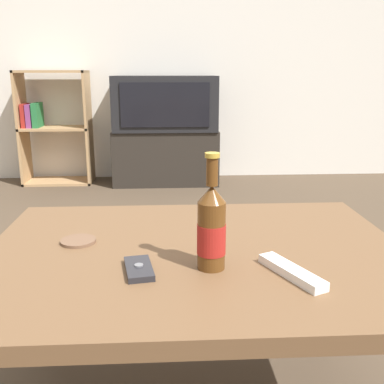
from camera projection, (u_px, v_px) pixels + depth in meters
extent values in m
cube|color=silver|center=(174.00, 28.00, 3.84)|extent=(8.00, 0.05, 2.60)
cube|color=brown|center=(196.00, 257.00, 1.14)|extent=(1.07, 0.79, 0.04)
cylinder|color=brown|center=(49.00, 289.00, 1.50)|extent=(0.07, 0.07, 0.46)
cylinder|color=brown|center=(326.00, 282.00, 1.56)|extent=(0.07, 0.07, 0.46)
cube|color=#28231E|center=(166.00, 157.00, 3.85)|extent=(0.88, 0.40, 0.46)
cube|color=black|center=(165.00, 103.00, 3.74)|extent=(0.85, 0.43, 0.44)
cube|color=black|center=(165.00, 105.00, 3.52)|extent=(0.70, 0.01, 0.35)
cube|color=tan|center=(23.00, 128.00, 3.78)|extent=(0.02, 0.30, 0.95)
cube|color=tan|center=(89.00, 128.00, 3.81)|extent=(0.02, 0.30, 0.95)
cube|color=tan|center=(60.00, 181.00, 3.92)|extent=(0.57, 0.30, 0.02)
cube|color=tan|center=(56.00, 128.00, 3.80)|extent=(0.57, 0.30, 0.02)
cube|color=tan|center=(51.00, 72.00, 3.68)|extent=(0.57, 0.30, 0.02)
cube|color=maroon|center=(26.00, 115.00, 3.76)|extent=(0.03, 0.21, 0.20)
cube|color=#7F3875|center=(31.00, 116.00, 3.76)|extent=(0.04, 0.21, 0.19)
cube|color=#236B38|center=(38.00, 115.00, 3.76)|extent=(0.05, 0.21, 0.20)
cylinder|color=#563314|center=(211.00, 236.00, 1.01)|extent=(0.06, 0.06, 0.16)
cylinder|color=maroon|center=(211.00, 239.00, 1.01)|extent=(0.07, 0.07, 0.07)
cone|color=#563314|center=(212.00, 194.00, 0.99)|extent=(0.06, 0.06, 0.04)
cylinder|color=#563314|center=(212.00, 172.00, 0.97)|extent=(0.03, 0.03, 0.06)
cylinder|color=#B79333|center=(212.00, 155.00, 0.96)|extent=(0.03, 0.03, 0.01)
cube|color=#232328|center=(139.00, 269.00, 1.01)|extent=(0.08, 0.13, 0.01)
cylinder|color=slate|center=(139.00, 265.00, 1.01)|extent=(0.02, 0.02, 0.00)
cube|color=white|center=(292.00, 272.00, 0.99)|extent=(0.12, 0.19, 0.02)
cylinder|color=brown|center=(78.00, 241.00, 1.18)|extent=(0.09, 0.09, 0.01)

